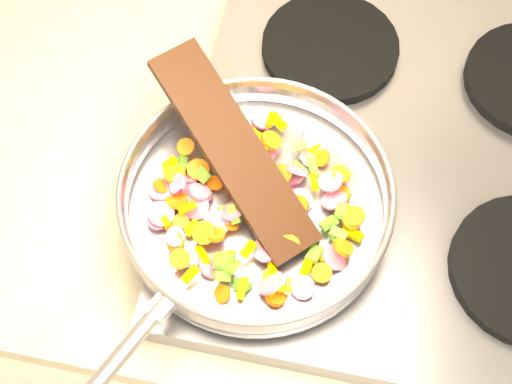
# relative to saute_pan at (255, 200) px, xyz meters

# --- Properties ---
(cooktop) EXTENTS (0.60, 0.60, 0.04)m
(cooktop) POSITION_rel_saute_pan_xyz_m (0.19, 0.13, -0.06)
(cooktop) COLOR #939399
(cooktop) RESTS_ON counter_top
(grate_fl) EXTENTS (0.19, 0.19, 0.02)m
(grate_fl) POSITION_rel_saute_pan_xyz_m (0.05, -0.01, -0.04)
(grate_fl) COLOR black
(grate_fl) RESTS_ON cooktop
(grate_bl) EXTENTS (0.19, 0.19, 0.02)m
(grate_bl) POSITION_rel_saute_pan_xyz_m (0.05, 0.27, -0.04)
(grate_bl) COLOR black
(grate_bl) RESTS_ON cooktop
(saute_pan) EXTENTS (0.36, 0.50, 0.05)m
(saute_pan) POSITION_rel_saute_pan_xyz_m (0.00, 0.00, 0.00)
(saute_pan) COLOR #9E9EA5
(saute_pan) RESTS_ON grate_fl
(vegetable_heap) EXTENTS (0.27, 0.27, 0.05)m
(vegetable_heap) POSITION_rel_saute_pan_xyz_m (-0.00, 0.00, -0.01)
(vegetable_heap) COLOR orange
(vegetable_heap) RESTS_ON saute_pan
(wooden_spatula) EXTENTS (0.24, 0.24, 0.09)m
(wooden_spatula) POSITION_rel_saute_pan_xyz_m (-0.03, 0.04, 0.04)
(wooden_spatula) COLOR black
(wooden_spatula) RESTS_ON saute_pan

